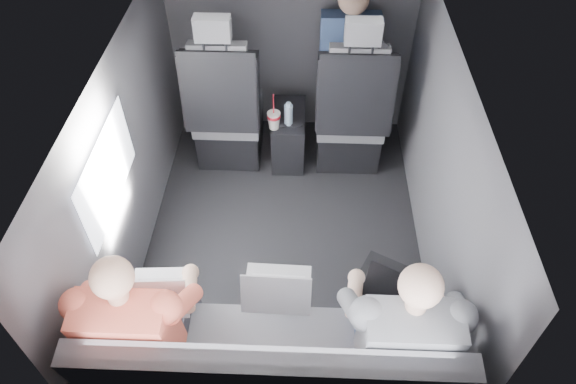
{
  "coord_description": "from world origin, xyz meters",
  "views": [
    {
      "loc": [
        0.11,
        -2.15,
        2.71
      ],
      "look_at": [
        0.03,
        -0.05,
        0.54
      ],
      "focal_mm": 32.0,
      "sensor_mm": 36.0,
      "label": 1
    }
  ],
  "objects_px": {
    "laptop_white": "(160,292)",
    "soda_cup": "(274,120)",
    "front_seat_right": "(350,119)",
    "water_bottle": "(288,114)",
    "passenger_rear_left": "(144,320)",
    "rear_bench": "(274,374)",
    "passenger_front_right": "(348,57)",
    "front_seat_left": "(227,116)",
    "passenger_rear_right": "(397,328)",
    "laptop_black": "(396,286)",
    "laptop_silver": "(277,288)",
    "center_console": "(289,135)"
  },
  "relations": [
    {
      "from": "water_bottle",
      "to": "passenger_rear_right",
      "type": "xyz_separation_m",
      "value": [
        0.56,
        -1.73,
        0.14
      ]
    },
    {
      "from": "front_seat_right",
      "to": "passenger_rear_right",
      "type": "xyz_separation_m",
      "value": [
        0.11,
        -1.81,
        0.22
      ]
    },
    {
      "from": "laptop_white",
      "to": "laptop_black",
      "type": "distance_m",
      "value": 1.13
    },
    {
      "from": "front_seat_left",
      "to": "laptop_black",
      "type": "bearing_deg",
      "value": -57.2
    },
    {
      "from": "rear_bench",
      "to": "water_bottle",
      "type": "xyz_separation_m",
      "value": [
        0.0,
        1.83,
        0.17
      ]
    },
    {
      "from": "rear_bench",
      "to": "laptop_silver",
      "type": "bearing_deg",
      "value": 88.7
    },
    {
      "from": "passenger_front_right",
      "to": "front_seat_right",
      "type": "bearing_deg",
      "value": -82.6
    },
    {
      "from": "passenger_rear_right",
      "to": "passenger_front_right",
      "type": "distance_m",
      "value": 2.07
    },
    {
      "from": "front_seat_left",
      "to": "passenger_rear_right",
      "type": "xyz_separation_m",
      "value": [
        1.01,
        -1.81,
        0.22
      ]
    },
    {
      "from": "front_seat_left",
      "to": "passenger_rear_right",
      "type": "distance_m",
      "value": 2.08
    },
    {
      "from": "front_seat_left",
      "to": "laptop_silver",
      "type": "xyz_separation_m",
      "value": [
        0.46,
        -1.62,
        0.23
      ]
    },
    {
      "from": "front_seat_right",
      "to": "soda_cup",
      "type": "relative_size",
      "value": 4.45
    },
    {
      "from": "center_console",
      "to": "passenger_front_right",
      "type": "height_order",
      "value": "passenger_front_right"
    },
    {
      "from": "laptop_silver",
      "to": "passenger_rear_left",
      "type": "height_order",
      "value": "passenger_rear_left"
    },
    {
      "from": "front_seat_right",
      "to": "laptop_white",
      "type": "height_order",
      "value": "front_seat_right"
    },
    {
      "from": "laptop_white",
      "to": "passenger_rear_right",
      "type": "distance_m",
      "value": 1.12
    },
    {
      "from": "laptop_white",
      "to": "soda_cup",
      "type": "bearing_deg",
      "value": 73.75
    },
    {
      "from": "water_bottle",
      "to": "laptop_white",
      "type": "relative_size",
      "value": 0.55
    },
    {
      "from": "rear_bench",
      "to": "laptop_black",
      "type": "distance_m",
      "value": 0.73
    },
    {
      "from": "soda_cup",
      "to": "center_console",
      "type": "bearing_deg",
      "value": 58.59
    },
    {
      "from": "rear_bench",
      "to": "water_bottle",
      "type": "height_order",
      "value": "rear_bench"
    },
    {
      "from": "rear_bench",
      "to": "passenger_front_right",
      "type": "distance_m",
      "value": 2.24
    },
    {
      "from": "soda_cup",
      "to": "passenger_front_right",
      "type": "xyz_separation_m",
      "value": [
        0.52,
        0.38,
        0.28
      ]
    },
    {
      "from": "front_seat_left",
      "to": "laptop_black",
      "type": "distance_m",
      "value": 1.9
    },
    {
      "from": "water_bottle",
      "to": "laptop_white",
      "type": "bearing_deg",
      "value": -109.07
    },
    {
      "from": "center_console",
      "to": "laptop_black",
      "type": "bearing_deg",
      "value": -70.59
    },
    {
      "from": "rear_bench",
      "to": "passenger_rear_right",
      "type": "bearing_deg",
      "value": 9.68
    },
    {
      "from": "laptop_silver",
      "to": "passenger_front_right",
      "type": "xyz_separation_m",
      "value": [
        0.41,
        1.88,
        0.13
      ]
    },
    {
      "from": "center_console",
      "to": "laptop_white",
      "type": "relative_size",
      "value": 1.47
    },
    {
      "from": "center_console",
      "to": "water_bottle",
      "type": "height_order",
      "value": "water_bottle"
    },
    {
      "from": "rear_bench",
      "to": "passenger_front_right",
      "type": "xyz_separation_m",
      "value": [
        0.42,
        2.16,
        0.45
      ]
    },
    {
      "from": "front_seat_right",
      "to": "laptop_black",
      "type": "xyz_separation_m",
      "value": [
        0.12,
        -1.59,
        0.23
      ]
    },
    {
      "from": "passenger_rear_left",
      "to": "passenger_front_right",
      "type": "relative_size",
      "value": 1.39
    },
    {
      "from": "passenger_rear_left",
      "to": "center_console",
      "type": "bearing_deg",
      "value": 72.17
    },
    {
      "from": "laptop_black",
      "to": "passenger_front_right",
      "type": "distance_m",
      "value": 1.86
    },
    {
      "from": "soda_cup",
      "to": "passenger_front_right",
      "type": "relative_size",
      "value": 0.33
    },
    {
      "from": "front_seat_left",
      "to": "laptop_white",
      "type": "xyz_separation_m",
      "value": [
        -0.1,
        -1.67,
        0.23
      ]
    },
    {
      "from": "front_seat_left",
      "to": "laptop_silver",
      "type": "bearing_deg",
      "value": -74.28
    },
    {
      "from": "passenger_rear_right",
      "to": "rear_bench",
      "type": "bearing_deg",
      "value": -170.32
    },
    {
      "from": "soda_cup",
      "to": "laptop_black",
      "type": "xyz_separation_m",
      "value": [
        0.67,
        -1.47,
        0.16
      ]
    },
    {
      "from": "front_seat_left",
      "to": "center_console",
      "type": "xyz_separation_m",
      "value": [
        0.45,
        0.04,
        -0.2
      ]
    },
    {
      "from": "front_seat_right",
      "to": "passenger_rear_left",
      "type": "relative_size",
      "value": 1.07
    },
    {
      "from": "water_bottle",
      "to": "passenger_front_right",
      "type": "height_order",
      "value": "passenger_front_right"
    },
    {
      "from": "laptop_black",
      "to": "passenger_front_right",
      "type": "bearing_deg",
      "value": 94.88
    },
    {
      "from": "soda_cup",
      "to": "laptop_black",
      "type": "bearing_deg",
      "value": -65.33
    },
    {
      "from": "passenger_rear_left",
      "to": "passenger_front_right",
      "type": "xyz_separation_m",
      "value": [
        1.01,
        2.06,
        0.14
      ]
    },
    {
      "from": "front_seat_left",
      "to": "water_bottle",
      "type": "xyz_separation_m",
      "value": [
        0.45,
        -0.07,
        0.08
      ]
    },
    {
      "from": "soda_cup",
      "to": "laptop_silver",
      "type": "xyz_separation_m",
      "value": [
        0.11,
        -1.5,
        0.16
      ]
    },
    {
      "from": "front_seat_right",
      "to": "passenger_front_right",
      "type": "height_order",
      "value": "passenger_front_right"
    },
    {
      "from": "front_seat_right",
      "to": "water_bottle",
      "type": "xyz_separation_m",
      "value": [
        -0.45,
        -0.07,
        0.08
      ]
    }
  ]
}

